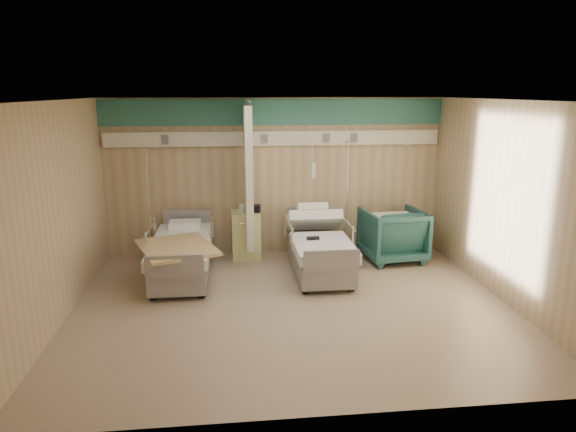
{
  "coord_description": "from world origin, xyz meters",
  "views": [
    {
      "loc": [
        -0.79,
        -6.58,
        2.92
      ],
      "look_at": [
        0.02,
        0.6,
        1.15
      ],
      "focal_mm": 32.0,
      "sensor_mm": 36.0,
      "label": 1
    }
  ],
  "objects_px": {
    "bed_left": "(182,259)",
    "bedside_cabinet": "(246,235)",
    "bed_right": "(319,254)",
    "visitor_armchair": "(393,235)",
    "iv_stand_left": "(151,239)",
    "iv_stand_right": "(345,233)"
  },
  "relations": [
    {
      "from": "visitor_armchair",
      "to": "bedside_cabinet",
      "type": "bearing_deg",
      "value": -15.28
    },
    {
      "from": "bed_right",
      "to": "visitor_armchair",
      "type": "bearing_deg",
      "value": 19.66
    },
    {
      "from": "bedside_cabinet",
      "to": "iv_stand_right",
      "type": "xyz_separation_m",
      "value": [
        1.78,
        -0.05,
        -0.0
      ]
    },
    {
      "from": "visitor_armchair",
      "to": "iv_stand_left",
      "type": "height_order",
      "value": "iv_stand_left"
    },
    {
      "from": "bed_left",
      "to": "visitor_armchair",
      "type": "distance_m",
      "value": 3.63
    },
    {
      "from": "bed_right",
      "to": "iv_stand_right",
      "type": "height_order",
      "value": "iv_stand_right"
    },
    {
      "from": "bed_left",
      "to": "iv_stand_right",
      "type": "distance_m",
      "value": 2.96
    },
    {
      "from": "bedside_cabinet",
      "to": "iv_stand_left",
      "type": "relative_size",
      "value": 0.43
    },
    {
      "from": "bed_left",
      "to": "bedside_cabinet",
      "type": "height_order",
      "value": "bedside_cabinet"
    },
    {
      "from": "bed_right",
      "to": "iv_stand_left",
      "type": "height_order",
      "value": "iv_stand_left"
    },
    {
      "from": "bed_left",
      "to": "bedside_cabinet",
      "type": "xyz_separation_m",
      "value": [
        1.05,
        0.9,
        0.11
      ]
    },
    {
      "from": "visitor_armchair",
      "to": "iv_stand_left",
      "type": "relative_size",
      "value": 0.52
    },
    {
      "from": "bed_right",
      "to": "visitor_armchair",
      "type": "relative_size",
      "value": 2.12
    },
    {
      "from": "bedside_cabinet",
      "to": "iv_stand_right",
      "type": "relative_size",
      "value": 0.41
    },
    {
      "from": "bedside_cabinet",
      "to": "iv_stand_right",
      "type": "bearing_deg",
      "value": -1.67
    },
    {
      "from": "bed_left",
      "to": "iv_stand_left",
      "type": "relative_size",
      "value": 1.1
    },
    {
      "from": "bed_right",
      "to": "bedside_cabinet",
      "type": "xyz_separation_m",
      "value": [
        -1.15,
        0.9,
        0.11
      ]
    },
    {
      "from": "iv_stand_left",
      "to": "visitor_armchair",
      "type": "bearing_deg",
      "value": -5.53
    },
    {
      "from": "visitor_armchair",
      "to": "iv_stand_left",
      "type": "bearing_deg",
      "value": -11.87
    },
    {
      "from": "bed_left",
      "to": "iv_stand_left",
      "type": "xyz_separation_m",
      "value": [
        -0.6,
        0.91,
        0.09
      ]
    },
    {
      "from": "bedside_cabinet",
      "to": "iv_stand_right",
      "type": "height_order",
      "value": "iv_stand_right"
    },
    {
      "from": "iv_stand_right",
      "to": "iv_stand_left",
      "type": "bearing_deg",
      "value": 179.04
    }
  ]
}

